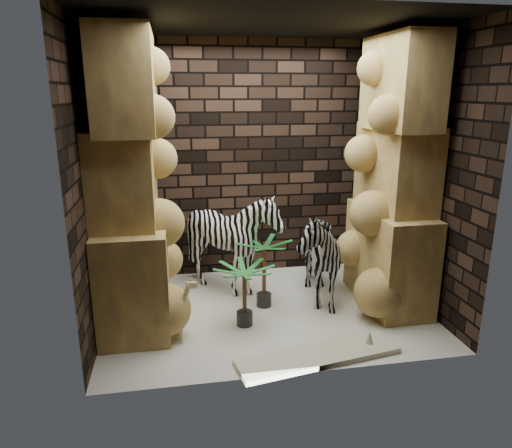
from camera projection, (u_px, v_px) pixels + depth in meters
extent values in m
plane|color=silver|center=(267.00, 310.00, 5.26)|extent=(3.50, 3.50, 0.00)
plane|color=black|center=(269.00, 22.00, 4.44)|extent=(3.50, 3.50, 0.00)
plane|color=black|center=(248.00, 161.00, 6.03)|extent=(3.50, 0.00, 3.50)
plane|color=black|center=(300.00, 207.00, 3.66)|extent=(3.50, 0.00, 3.50)
plane|color=black|center=(92.00, 184.00, 4.55)|extent=(0.00, 3.00, 3.00)
plane|color=black|center=(423.00, 173.00, 5.14)|extent=(0.00, 3.00, 3.00)
imported|color=white|center=(312.00, 244.00, 5.39)|extent=(0.68, 1.17, 1.35)
imported|color=white|center=(233.00, 246.00, 5.59)|extent=(1.06, 1.30, 1.17)
cube|color=beige|center=(318.00, 356.00, 4.31)|extent=(1.59, 0.64, 0.05)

